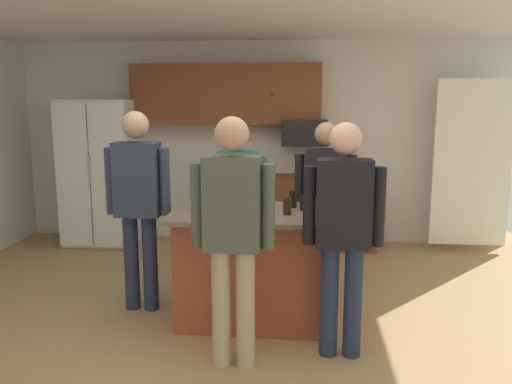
# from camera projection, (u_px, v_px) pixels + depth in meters

# --- Properties ---
(floor) EXTENTS (7.04, 7.04, 0.00)m
(floor) POSITION_uv_depth(u_px,v_px,m) (227.00, 326.00, 4.26)
(floor) COLOR tan
(floor) RESTS_ON ground
(back_wall) EXTENTS (6.40, 0.10, 2.60)m
(back_wall) POSITION_uv_depth(u_px,v_px,m) (259.00, 142.00, 6.77)
(back_wall) COLOR silver
(back_wall) RESTS_ON ground
(french_door_window_panel) EXTENTS (0.90, 0.06, 2.00)m
(french_door_window_panel) POSITION_uv_depth(u_px,v_px,m) (471.00, 163.00, 6.16)
(french_door_window_panel) COLOR white
(french_door_window_panel) RESTS_ON ground
(cabinet_run_upper) EXTENTS (2.40, 0.38, 0.75)m
(cabinet_run_upper) POSITION_uv_depth(u_px,v_px,m) (226.00, 94.00, 6.51)
(cabinet_run_upper) COLOR brown
(cabinet_run_lower) EXTENTS (1.80, 0.63, 0.90)m
(cabinet_run_lower) POSITION_uv_depth(u_px,v_px,m) (303.00, 211.00, 6.55)
(cabinet_run_lower) COLOR brown
(cabinet_run_lower) RESTS_ON ground
(refrigerator) EXTENTS (0.90, 0.76, 1.85)m
(refrigerator) POSITION_uv_depth(u_px,v_px,m) (102.00, 173.00, 6.63)
(refrigerator) COLOR white
(refrigerator) RESTS_ON ground
(microwave_over_range) EXTENTS (0.56, 0.40, 0.32)m
(microwave_over_range) POSITION_uv_depth(u_px,v_px,m) (305.00, 133.00, 6.39)
(microwave_over_range) COLOR black
(kitchen_island) EXTENTS (1.33, 0.88, 0.94)m
(kitchen_island) POSITION_uv_depth(u_px,v_px,m) (252.00, 265.00, 4.33)
(kitchen_island) COLOR #9E4C33
(kitchen_island) RESTS_ON ground
(person_guest_right) EXTENTS (0.57, 0.22, 1.70)m
(person_guest_right) POSITION_uv_depth(u_px,v_px,m) (343.00, 225.00, 3.61)
(person_guest_right) COLOR #232D4C
(person_guest_right) RESTS_ON ground
(person_host_foreground) EXTENTS (0.57, 0.22, 1.60)m
(person_host_foreground) POSITION_uv_depth(u_px,v_px,m) (238.00, 196.00, 5.03)
(person_host_foreground) COLOR #383842
(person_host_foreground) RESTS_ON ground
(person_elder_center) EXTENTS (0.57, 0.23, 1.76)m
(person_elder_center) POSITION_uv_depth(u_px,v_px,m) (138.00, 197.00, 4.44)
(person_elder_center) COLOR #232D4C
(person_elder_center) RESTS_ON ground
(person_guest_by_door) EXTENTS (0.57, 0.23, 1.74)m
(person_guest_by_door) POSITION_uv_depth(u_px,v_px,m) (233.00, 226.00, 3.46)
(person_guest_by_door) COLOR tan
(person_guest_by_door) RESTS_ON ground
(person_guest_left) EXTENTS (0.57, 0.22, 1.65)m
(person_guest_left) POSITION_uv_depth(u_px,v_px,m) (325.00, 197.00, 4.80)
(person_guest_left) COLOR #383842
(person_guest_left) RESTS_ON ground
(glass_dark_ale) EXTENTS (0.07, 0.07, 0.14)m
(glass_dark_ale) POSITION_uv_depth(u_px,v_px,m) (287.00, 206.00, 4.11)
(glass_dark_ale) COLOR #311E0C
(glass_dark_ale) RESTS_ON kitchen_island
(tumbler_amber) EXTENTS (0.07, 0.07, 0.17)m
(tumbler_amber) POSITION_uv_depth(u_px,v_px,m) (259.00, 195.00, 4.49)
(tumbler_amber) COLOR black
(tumbler_amber) RESTS_ON kitchen_island
(glass_stout_tall) EXTENTS (0.07, 0.07, 0.14)m
(glass_stout_tall) POSITION_uv_depth(u_px,v_px,m) (304.00, 202.00, 4.27)
(glass_stout_tall) COLOR black
(glass_stout_tall) RESTS_ON kitchen_island
(glass_short_whisky) EXTENTS (0.07, 0.07, 0.13)m
(glass_short_whisky) POSITION_uv_depth(u_px,v_px,m) (201.00, 202.00, 4.29)
(glass_short_whisky) COLOR black
(glass_short_whisky) RESTS_ON kitchen_island
(mug_ceramic_white) EXTENTS (0.13, 0.09, 0.10)m
(mug_ceramic_white) POSITION_uv_depth(u_px,v_px,m) (212.00, 209.00, 4.08)
(mug_ceramic_white) COLOR #4C6B99
(mug_ceramic_white) RESTS_ON kitchen_island
(mug_blue_stoneware) EXTENTS (0.13, 0.09, 0.10)m
(mug_blue_stoneware) POSITION_uv_depth(u_px,v_px,m) (307.00, 200.00, 4.46)
(mug_blue_stoneware) COLOR #4C6B99
(mug_blue_stoneware) RESTS_ON kitchen_island
(glass_pilsner) EXTENTS (0.07, 0.07, 0.14)m
(glass_pilsner) POSITION_uv_depth(u_px,v_px,m) (293.00, 199.00, 4.39)
(glass_pilsner) COLOR black
(glass_pilsner) RESTS_ON kitchen_island
(serving_tray) EXTENTS (0.44, 0.30, 0.04)m
(serving_tray) POSITION_uv_depth(u_px,v_px,m) (246.00, 208.00, 4.28)
(serving_tray) COLOR #B7B7BC
(serving_tray) RESTS_ON kitchen_island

